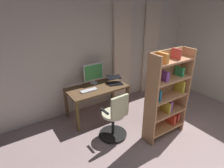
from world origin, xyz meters
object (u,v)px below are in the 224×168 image
object	(u,v)px
computer_keyboard	(89,90)
desk	(97,91)
laptop	(115,81)
computer_monitor	(93,73)
computer_mouse	(113,79)
bookshelf	(166,95)
office_chair	(115,118)

from	to	relation	value
computer_keyboard	desk	bearing A→B (deg)	-162.12
desk	laptop	bearing A→B (deg)	174.80
computer_monitor	computer_mouse	xyz separation A→B (m)	(-0.50, 0.05, -0.24)
computer_mouse	bookshelf	size ratio (longest dim) A/B	0.06
desk	laptop	world-z (taller)	laptop
office_chair	bookshelf	world-z (taller)	bookshelf
office_chair	computer_keyboard	xyz separation A→B (m)	(0.12, -0.82, 0.29)
computer_mouse	desk	bearing A→B (deg)	18.05
computer_keyboard	laptop	size ratio (longest dim) A/B	0.90
desk	laptop	xyz separation A→B (m)	(-0.46, 0.04, 0.15)
office_chair	computer_mouse	size ratio (longest dim) A/B	9.78
computer_mouse	bookshelf	xyz separation A→B (m)	(-0.22, 1.50, 0.13)
office_chair	desk	bearing A→B (deg)	79.91
desk	computer_keyboard	distance (m)	0.27
desk	computer_keyboard	xyz separation A→B (m)	(0.24, 0.08, 0.11)
desk	bookshelf	size ratio (longest dim) A/B	0.76
laptop	office_chair	bearing A→B (deg)	72.90
bookshelf	laptop	bearing A→B (deg)	-76.34
computer_monitor	computer_mouse	bearing A→B (deg)	173.80
bookshelf	computer_mouse	bearing A→B (deg)	-81.79
desk	computer_mouse	bearing A→B (deg)	-161.95
laptop	computer_keyboard	bearing A→B (deg)	19.67
computer_mouse	laptop	bearing A→B (deg)	67.32
computer_monitor	computer_keyboard	size ratio (longest dim) A/B	1.31
desk	computer_monitor	bearing A→B (deg)	-103.16
office_chair	computer_monitor	distance (m)	1.27
computer_monitor	laptop	xyz separation A→B (m)	(-0.41, 0.28, -0.21)
computer_keyboard	bookshelf	distance (m)	1.61
computer_mouse	bookshelf	bearing A→B (deg)	98.21
office_chair	computer_keyboard	world-z (taller)	office_chair
desk	office_chair	bearing A→B (deg)	82.84
office_chair	laptop	xyz separation A→B (m)	(-0.58, -0.86, 0.33)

